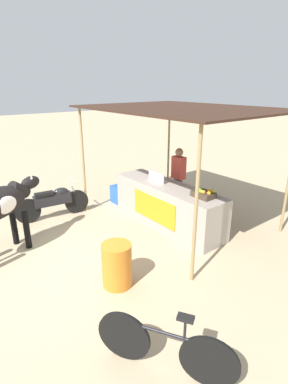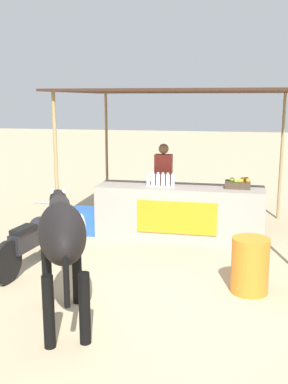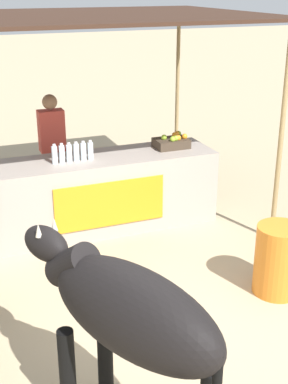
{
  "view_description": "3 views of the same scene",
  "coord_description": "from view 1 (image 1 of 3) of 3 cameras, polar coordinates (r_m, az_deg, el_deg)",
  "views": [
    {
      "loc": [
        4.77,
        -2.21,
        3.13
      ],
      "look_at": [
        -0.05,
        1.55,
        0.92
      ],
      "focal_mm": 28.0,
      "sensor_mm": 36.0,
      "label": 1
    },
    {
      "loc": [
        1.0,
        -5.72,
        2.51
      ],
      "look_at": [
        -0.36,
        0.73,
        1.14
      ],
      "focal_mm": 42.0,
      "sensor_mm": 36.0,
      "label": 2
    },
    {
      "loc": [
        -1.85,
        -3.98,
        3.03
      ],
      "look_at": [
        0.27,
        1.34,
        0.77
      ],
      "focal_mm": 50.0,
      "sensor_mm": 36.0,
      "label": 3
    }
  ],
  "objects": [
    {
      "name": "motorcycle_parked",
      "position": [
        7.67,
        -16.84,
        -1.68
      ],
      "size": [
        0.55,
        1.8,
        0.9
      ],
      "color": "black",
      "rests_on": "ground"
    },
    {
      "name": "vendor_behind_counter",
      "position": [
        7.67,
        6.53,
        2.42
      ],
      "size": [
        0.34,
        0.22,
        1.65
      ],
      "color": "#383842",
      "rests_on": "ground"
    },
    {
      "name": "cooler_box",
      "position": [
        8.32,
        -4.14,
        -0.54
      ],
      "size": [
        0.6,
        0.44,
        0.48
      ],
      "primitive_type": "cube",
      "color": "blue",
      "rests_on": "ground"
    },
    {
      "name": "bicycle_leaning",
      "position": [
        3.8,
        4.01,
        -27.4
      ],
      "size": [
        1.44,
        0.9,
        0.85
      ],
      "color": "black",
      "rests_on": "ground"
    },
    {
      "name": "stall_counter",
      "position": [
        7.02,
        4.43,
        -2.41
      ],
      "size": [
        3.0,
        0.82,
        0.96
      ],
      "color": "#9E9389",
      "rests_on": "ground"
    },
    {
      "name": "water_bottle_row",
      "position": [
        7.03,
        2.36,
        2.83
      ],
      "size": [
        0.52,
        0.07,
        0.25
      ],
      "color": "silver",
      "rests_on": "stall_counter"
    },
    {
      "name": "fruit_crate",
      "position": [
        6.19,
        11.34,
        -0.35
      ],
      "size": [
        0.44,
        0.32,
        0.18
      ],
      "color": "#3F3326",
      "rests_on": "stall_counter"
    },
    {
      "name": "stall_awning",
      "position": [
        6.73,
        6.89,
        14.82
      ],
      "size": [
        4.2,
        3.2,
        2.66
      ],
      "color": "#382319",
      "rests_on": "ground"
    },
    {
      "name": "water_barrel",
      "position": [
        5.01,
        -5.18,
        -13.66
      ],
      "size": [
        0.49,
        0.49,
        0.74
      ],
      "primitive_type": "cylinder",
      "color": "orange",
      "rests_on": "ground"
    },
    {
      "name": "ground_plane",
      "position": [
        6.12,
        -11.43,
        -11.37
      ],
      "size": [
        60.0,
        60.0,
        0.0
      ],
      "primitive_type": "plane",
      "color": "tan"
    }
  ]
}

